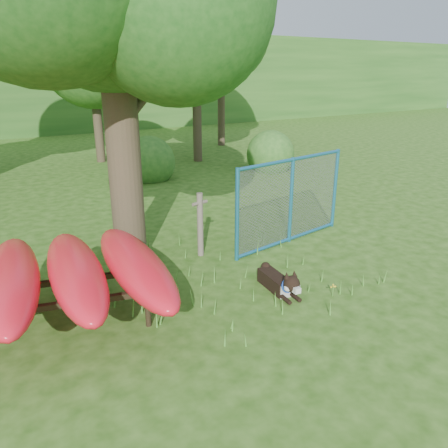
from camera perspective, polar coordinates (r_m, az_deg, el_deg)
ground at (r=7.20m, az=3.76°, el=-10.54°), size 80.00×80.00×0.00m
wooden_post at (r=8.77m, az=-3.13°, el=0.13°), size 0.36×0.15×1.32m
kayak_rack at (r=6.71m, az=-22.42°, el=-6.34°), size 3.60×3.87×1.10m
husky_dog at (r=7.54m, az=7.39°, el=-7.60°), size 0.39×1.19×0.53m
fence_section at (r=9.52m, az=8.74°, el=3.03°), size 3.19×0.56×3.13m
wildflower_clump at (r=7.59m, az=14.09°, el=-8.01°), size 0.10×0.09×0.21m
bg_tree_c at (r=18.78m, az=-16.91°, el=20.21°), size 4.00×4.00×6.12m
bg_tree_d at (r=18.30m, az=-3.77°, el=24.05°), size 4.80×4.80×7.50m
bg_tree_e at (r=22.40m, az=-0.37°, el=23.60°), size 4.60×4.60×7.55m
shrub_right at (r=16.93m, az=6.01°, el=7.05°), size 1.80×1.80×1.80m
shrub_mid at (r=15.57m, az=-9.63°, el=5.80°), size 1.80×1.80×1.80m
wooded_hillside at (r=33.25m, az=-26.68°, el=16.44°), size 80.00×12.00×6.00m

